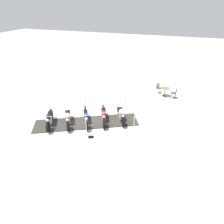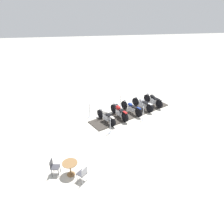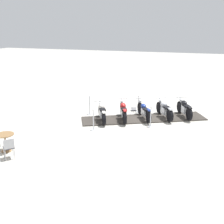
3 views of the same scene
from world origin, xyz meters
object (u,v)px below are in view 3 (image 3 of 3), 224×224
cafe_chair_across_table (9,147)px  motorcycle_maroon (123,111)px  motorcycle_chrome (164,109)px  stanchion_left_rear (93,123)px  motorcycle_navy (144,110)px  stanchion_right_mid (138,106)px  motorcycle_black (184,108)px  stanchion_right_rear (90,108)px  motorcycle_cream (102,112)px  info_placard (134,110)px  stanchion_left_mid (151,119)px  cafe_table (5,139)px

cafe_chair_across_table → motorcycle_maroon: bearing=-73.2°
motorcycle_chrome → stanchion_left_rear: bearing=104.9°
motorcycle_chrome → motorcycle_navy: (1.06, 0.53, -0.02)m
motorcycle_maroon → stanchion_right_mid: motorcycle_maroon is taller
stanchion_left_rear → motorcycle_black: bearing=-139.0°
motorcycle_chrome → stanchion_right_rear: stanchion_right_rear is taller
motorcycle_maroon → motorcycle_cream: 1.18m
motorcycle_navy → stanchion_right_rear: 3.22m
stanchion_right_rear → cafe_chair_across_table: bearing=83.4°
info_placard → stanchion_right_rear: bearing=-174.5°
stanchion_left_mid → cafe_table: (5.17, 4.79, 0.16)m
motorcycle_cream → stanchion_left_rear: stanchion_left_rear is taller
stanchion_left_mid → stanchion_right_mid: bearing=-63.4°
cafe_chair_across_table → motorcycle_navy: bearing=-78.5°
stanchion_right_mid → stanchion_left_rear: stanchion_left_rear is taller
motorcycle_chrome → stanchion_right_mid: 1.77m
cafe_table → cafe_chair_across_table: 0.82m
motorcycle_navy → cafe_table: motorcycle_navy is taller
stanchion_right_rear → cafe_chair_across_table: stanchion_right_rear is taller
stanchion_right_rear → stanchion_left_mid: (-3.83, 1.08, 0.04)m
cafe_table → info_placard: bearing=-116.5°
stanchion_right_rear → stanchion_left_mid: 3.98m
motorcycle_chrome → stanchion_left_rear: 4.35m
motorcycle_navy → motorcycle_cream: (2.11, 1.06, 0.02)m
stanchion_right_rear → motorcycle_black: bearing=-167.3°
stanchion_left_mid → stanchion_right_rear: bearing=-15.7°
info_placard → motorcycle_black: bearing=-31.4°
stanchion_left_mid → cafe_chair_across_table: 7.03m
motorcycle_black → motorcycle_maroon: 3.54m
motorcycle_chrome → cafe_table: 8.62m
info_placard → cafe_table: size_ratio=0.52×
stanchion_left_rear → cafe_table: 4.30m
stanchion_right_mid → stanchion_left_rear: (1.43, 3.71, -0.00)m
motorcycle_cream → stanchion_left_rear: size_ratio=1.77×
motorcycle_maroon → info_placard: 1.90m
stanchion_left_rear → stanchion_right_mid: bearing=-111.0°
info_placard → cafe_chair_across_table: size_ratio=0.45×
stanchion_left_mid → cafe_chair_across_table: bearing=49.4°
stanchion_left_rear → cafe_chair_across_table: 4.47m
stanchion_right_rear → info_placard: 2.75m
motorcycle_cream → cafe_table: motorcycle_cream is taller
motorcycle_navy → stanchion_right_mid: size_ratio=1.98×
stanchion_right_rear → stanchion_right_mid: size_ratio=1.06×
info_placard → stanchion_left_mid: bearing=-85.7°
stanchion_left_rear → motorcycle_chrome: bearing=-135.0°
motorcycle_maroon → cafe_table: 6.50m
motorcycle_cream → cafe_chair_across_table: size_ratio=2.21×
motorcycle_navy → cafe_table: 7.54m
stanchion_right_rear → info_placard: size_ratio=2.80×
motorcycle_maroon → info_placard: bearing=-27.0°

